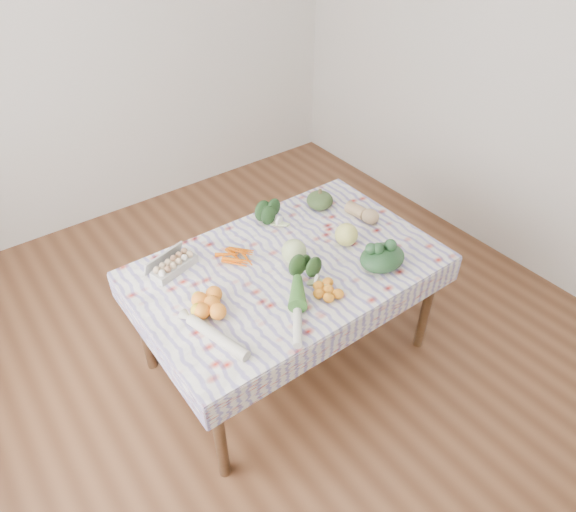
% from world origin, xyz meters
% --- Properties ---
extents(ground, '(4.50, 4.50, 0.00)m').
position_xyz_m(ground, '(0.00, 0.00, 0.00)').
color(ground, brown).
rests_on(ground, ground).
extents(wall_back, '(4.00, 0.04, 2.80)m').
position_xyz_m(wall_back, '(0.00, 2.25, 1.40)').
color(wall_back, silver).
rests_on(wall_back, ground).
extents(dining_table, '(1.60, 1.00, 0.75)m').
position_xyz_m(dining_table, '(0.00, 0.00, 0.68)').
color(dining_table, brown).
rests_on(dining_table, ground).
extents(tablecloth, '(1.66, 1.06, 0.01)m').
position_xyz_m(tablecloth, '(0.00, 0.00, 0.76)').
color(tablecloth, white).
rests_on(tablecloth, dining_table).
extents(egg_carton, '(0.28, 0.17, 0.07)m').
position_xyz_m(egg_carton, '(-0.53, 0.32, 0.80)').
color(egg_carton, '#B4B4AF').
rests_on(egg_carton, tablecloth).
extents(carrot_bunch, '(0.23, 0.22, 0.03)m').
position_xyz_m(carrot_bunch, '(-0.20, 0.20, 0.78)').
color(carrot_bunch, '#E55D05').
rests_on(carrot_bunch, tablecloth).
extents(kale_bunch, '(0.19, 0.18, 0.14)m').
position_xyz_m(kale_bunch, '(0.16, 0.37, 0.83)').
color(kale_bunch, '#1D3E1A').
rests_on(kale_bunch, tablecloth).
extents(kabocha_squash, '(0.22, 0.22, 0.11)m').
position_xyz_m(kabocha_squash, '(0.50, 0.33, 0.82)').
color(kabocha_squash, '#385127').
rests_on(kabocha_squash, tablecloth).
extents(cabbage, '(0.14, 0.14, 0.14)m').
position_xyz_m(cabbage, '(0.04, 0.00, 0.83)').
color(cabbage, '#B6CD82').
rests_on(cabbage, tablecloth).
extents(butternut_squash, '(0.13, 0.23, 0.10)m').
position_xyz_m(butternut_squash, '(0.63, 0.08, 0.81)').
color(butternut_squash, tan).
rests_on(butternut_squash, tablecloth).
extents(orange_cluster, '(0.35, 0.35, 0.09)m').
position_xyz_m(orange_cluster, '(-0.51, -0.06, 0.81)').
color(orange_cluster, orange).
rests_on(orange_cluster, tablecloth).
extents(broccoli, '(0.19, 0.19, 0.10)m').
position_xyz_m(broccoli, '(-0.00, -0.18, 0.81)').
color(broccoli, '#214119').
rests_on(broccoli, tablecloth).
extents(mandarin_cluster, '(0.22, 0.22, 0.06)m').
position_xyz_m(mandarin_cluster, '(0.03, -0.31, 0.79)').
color(mandarin_cluster, orange).
rests_on(mandarin_cluster, tablecloth).
extents(grapefruit, '(0.17, 0.17, 0.13)m').
position_xyz_m(grapefruit, '(0.38, -0.05, 0.83)').
color(grapefruit, '#E8E76C').
rests_on(grapefruit, tablecloth).
extents(spinach_bag, '(0.32, 0.29, 0.12)m').
position_xyz_m(spinach_bag, '(0.40, -0.32, 0.82)').
color(spinach_bag, '#19371C').
rests_on(spinach_bag, tablecloth).
extents(daikon, '(0.15, 0.39, 0.06)m').
position_xyz_m(daikon, '(-0.60, -0.25, 0.79)').
color(daikon, beige).
rests_on(daikon, tablecloth).
extents(leek, '(0.30, 0.37, 0.05)m').
position_xyz_m(leek, '(-0.20, -0.34, 0.79)').
color(leek, beige).
rests_on(leek, tablecloth).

